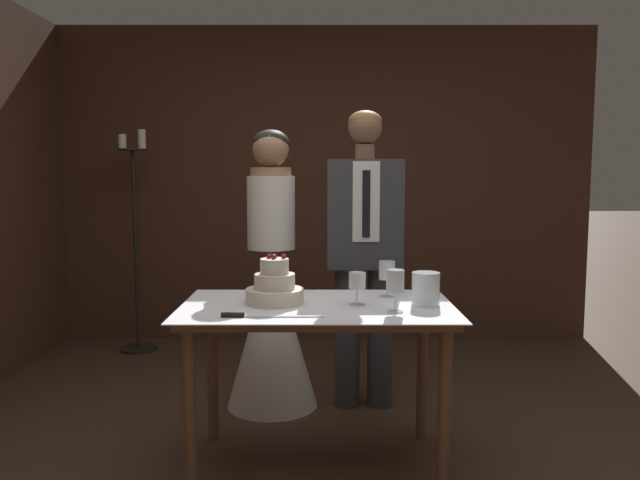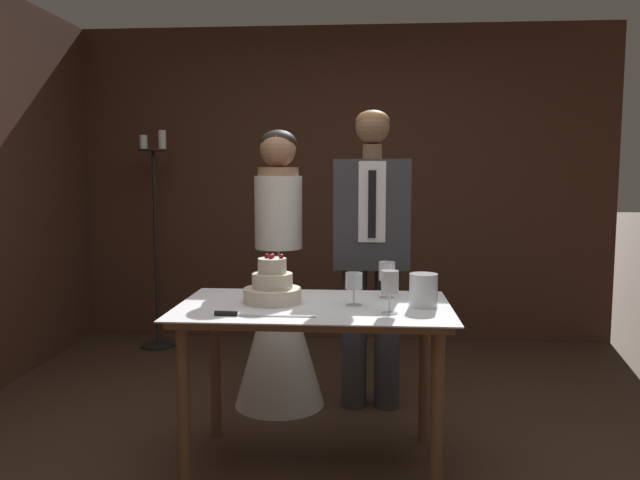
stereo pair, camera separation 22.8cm
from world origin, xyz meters
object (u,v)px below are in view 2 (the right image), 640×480
(groom, at_px, (371,245))
(candle_stand, at_px, (156,249))
(wine_glass_middle, at_px, (390,284))
(wine_glass_far, at_px, (354,283))
(hurricane_candle, at_px, (423,291))
(tiered_cake, at_px, (272,287))
(bride, at_px, (279,305))
(cake_knife, at_px, (245,314))
(cake_table, at_px, (314,326))
(wine_glass_near, at_px, (387,272))

(groom, bearing_deg, candle_stand, 145.21)
(wine_glass_middle, relative_size, wine_glass_far, 1.22)
(hurricane_candle, bearing_deg, tiered_cake, 176.81)
(hurricane_candle, relative_size, candle_stand, 0.09)
(wine_glass_middle, height_order, bride, bride)
(wine_glass_middle, bearing_deg, tiered_cake, 160.59)
(bride, bearing_deg, cake_knife, -90.19)
(cake_table, relative_size, wine_glass_middle, 6.67)
(tiered_cake, bearing_deg, hurricane_candle, -3.19)
(candle_stand, bearing_deg, bride, -45.71)
(wine_glass_far, relative_size, bride, 0.09)
(tiered_cake, distance_m, hurricane_candle, 0.71)
(wine_glass_far, distance_m, groom, 0.78)
(wine_glass_middle, bearing_deg, cake_table, 156.01)
(groom, bearing_deg, wine_glass_near, -83.00)
(wine_glass_far, distance_m, candle_stand, 2.53)
(wine_glass_near, xyz_separation_m, hurricane_candle, (0.16, -0.18, -0.06))
(hurricane_candle, height_order, bride, bride)
(wine_glass_far, xyz_separation_m, bride, (-0.46, 0.77, -0.28))
(tiered_cake, bearing_deg, groom, 56.86)
(wine_glass_middle, bearing_deg, groom, 94.55)
(wine_glass_near, relative_size, candle_stand, 0.11)
(wine_glass_middle, distance_m, bride, 1.15)
(cake_table, xyz_separation_m, candle_stand, (-1.42, 1.95, 0.12))
(tiered_cake, xyz_separation_m, candle_stand, (-1.22, 1.91, -0.06))
(tiered_cake, distance_m, cake_knife, 0.31)
(wine_glass_far, height_order, groom, groom)
(wine_glass_near, bearing_deg, hurricane_candle, -48.55)
(hurricane_candle, height_order, candle_stand, candle_stand)
(wine_glass_middle, xyz_separation_m, bride, (-0.62, 0.92, -0.30))
(bride, bearing_deg, wine_glass_middle, -56.09)
(cake_table, height_order, wine_glass_far, wine_glass_far)
(wine_glass_far, bearing_deg, hurricane_candle, 0.80)
(hurricane_candle, xyz_separation_m, candle_stand, (-1.93, 1.95, -0.06))
(tiered_cake, relative_size, wine_glass_middle, 1.44)
(tiered_cake, distance_m, groom, 0.88)
(cake_knife, distance_m, hurricane_candle, 0.83)
(wine_glass_far, bearing_deg, bride, 120.74)
(wine_glass_far, bearing_deg, groom, 83.57)
(cake_table, xyz_separation_m, wine_glass_near, (0.35, 0.18, 0.23))
(cake_knife, height_order, wine_glass_middle, wine_glass_middle)
(bride, bearing_deg, wine_glass_far, -59.26)
(tiered_cake, bearing_deg, wine_glass_near, 14.75)
(tiered_cake, relative_size, cake_knife, 0.63)
(cake_knife, bearing_deg, candle_stand, 117.04)
(cake_knife, height_order, wine_glass_far, wine_glass_far)
(bride, distance_m, groom, 0.66)
(wine_glass_near, distance_m, groom, 0.59)
(bride, bearing_deg, candle_stand, 134.29)
(tiered_cake, xyz_separation_m, hurricane_candle, (0.71, -0.04, -0.00))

